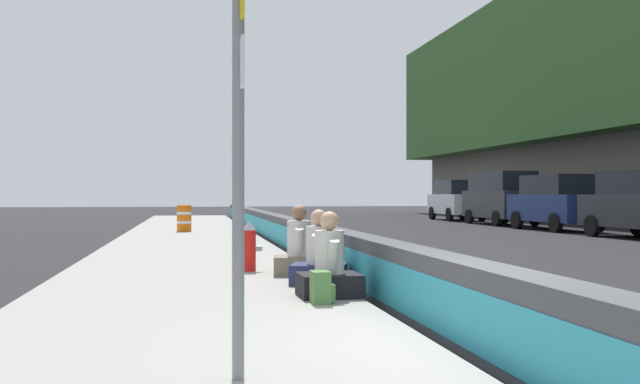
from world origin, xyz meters
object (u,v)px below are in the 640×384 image
fire_hydrant (249,246)px  seated_person_foreground (329,270)px  route_sign_post (239,93)px  backpack (321,288)px  seated_person_middle (319,261)px  seated_person_rear (299,253)px  parked_car_far (501,197)px  construction_barrel (184,218)px  parked_car_farther (456,200)px  parked_car_midline (556,202)px

fire_hydrant → seated_person_foreground: (-3.32, -0.79, -0.10)m
route_sign_post → backpack: route_sign_post is taller
seated_person_middle → fire_hydrant: bearing=24.0°
seated_person_foreground → seated_person_rear: size_ratio=0.96×
parked_car_far → route_sign_post: bearing=152.1°
seated_person_foreground → route_sign_post: bearing=160.0°
seated_person_middle → construction_barrel: 15.94m
seated_person_middle → route_sign_post: bearing=163.8°
route_sign_post → parked_car_far: (27.38, -14.52, -0.88)m
fire_hydrant → seated_person_rear: seated_person_rear is taller
seated_person_rear → parked_car_far: bearing=-32.2°
parked_car_far → seated_person_middle: bearing=149.5°
seated_person_rear → route_sign_post: bearing=167.6°
seated_person_rear → parked_car_far: 24.54m
seated_person_rear → parked_car_farther: (26.81, -13.12, 0.68)m
fire_hydrant → parked_car_farther: size_ratio=0.18×
fire_hydrant → backpack: fire_hydrant is taller
seated_person_middle → parked_car_far: parked_car_far is taller
seated_person_rear → backpack: seated_person_rear is taller
fire_hydrant → backpack: size_ratio=2.20×
seated_person_foreground → seated_person_middle: 1.33m
backpack → seated_person_foreground: bearing=-20.8°
seated_person_foreground → parked_car_far: 26.77m
seated_person_foreground → parked_car_farther: (29.40, -13.11, 0.69)m
seated_person_rear → parked_car_far: (20.76, -13.07, 0.85)m
seated_person_middle → construction_barrel: size_ratio=1.18×
backpack → parked_car_midline: 22.68m
route_sign_post → seated_person_rear: 7.00m
seated_person_foreground → parked_car_far: parked_car_far is taller
seated_person_middle → parked_car_farther: size_ratio=0.23×
route_sign_post → backpack: 4.14m
fire_hydrant → parked_car_midline: (14.56, -13.76, 0.60)m
seated_person_middle → construction_barrel: (15.80, 2.11, 0.13)m
parked_car_midline → parked_car_farther: bearing=-0.7°
route_sign_post → parked_car_farther: size_ratio=0.74×
fire_hydrant → parked_car_far: 24.37m
parked_car_farther → seated_person_rear: bearing=153.9°
backpack → parked_car_farther: parked_car_farther is taller
parked_car_midline → fire_hydrant: bearing=136.6°
seated_person_rear → seated_person_foreground: bearing=-179.8°
fire_hydrant → seated_person_foreground: 3.41m
parked_car_farther → parked_car_midline: bearing=179.3°
construction_barrel → backpack: bearing=-174.2°
construction_barrel → parked_car_midline: (0.76, -14.98, 0.56)m
seated_person_middle → backpack: seated_person_middle is taller
seated_person_foreground → construction_barrel: 17.24m
route_sign_post → construction_barrel: bearing=1.5°
route_sign_post → seated_person_foreground: route_sign_post is taller
backpack → parked_car_farther: (29.97, -13.32, 0.85)m
seated_person_middle → construction_barrel: bearing=7.6°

